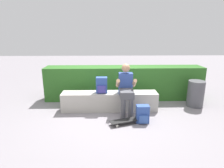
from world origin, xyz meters
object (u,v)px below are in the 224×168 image
at_px(skateboard_near_person, 128,120).
at_px(trash_bin, 196,94).
at_px(person_skater, 126,87).
at_px(backpack_on_bench, 102,85).
at_px(bench_main, 110,101).
at_px(backpack_on_ground, 143,114).

height_order(skateboard_near_person, trash_bin, trash_bin).
distance_m(person_skater, backpack_on_bench, 0.63).
height_order(bench_main, backpack_on_bench, backpack_on_bench).
relative_size(person_skater, skateboard_near_person, 1.49).
height_order(bench_main, backpack_on_ground, bench_main).
distance_m(bench_main, person_skater, 0.62).
bearing_deg(backpack_on_bench, backpack_on_ground, -38.20).
relative_size(bench_main, backpack_on_ground, 6.11).
distance_m(person_skater, backpack_on_ground, 0.78).
xyz_separation_m(person_skater, trash_bin, (1.94, 0.41, -0.31)).
distance_m(bench_main, skateboard_near_person, 0.89).
bearing_deg(bench_main, trash_bin, 4.93).
bearing_deg(bench_main, backpack_on_bench, -177.28).
relative_size(person_skater, backpack_on_ground, 3.06).
relative_size(bench_main, skateboard_near_person, 2.97).
xyz_separation_m(bench_main, skateboard_near_person, (0.39, -0.79, -0.16)).
bearing_deg(backpack_on_ground, person_skater, 121.97).
bearing_deg(trash_bin, backpack_on_ground, -149.77).
relative_size(bench_main, trash_bin, 3.45).
distance_m(bench_main, backpack_on_bench, 0.47).
bearing_deg(trash_bin, skateboard_near_person, -153.15).
bearing_deg(backpack_on_ground, trash_bin, 30.23).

